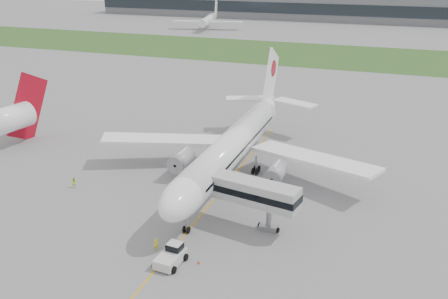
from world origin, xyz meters
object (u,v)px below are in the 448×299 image
(airliner, at_px, (234,144))
(jet_bridge, at_px, (240,190))
(neighbor_aircraft, at_px, (9,118))
(ground_crew_near, at_px, (156,244))
(pushback_tug, at_px, (172,255))

(airliner, xyz_separation_m, jet_bridge, (6.06, -15.39, -0.41))
(neighbor_aircraft, bearing_deg, airliner, 11.70)
(ground_crew_near, bearing_deg, airliner, -114.27)
(neighbor_aircraft, bearing_deg, pushback_tug, -19.07)
(airliner, xyz_separation_m, pushback_tug, (1.15, -26.87, -4.64))
(airliner, xyz_separation_m, neighbor_aircraft, (-44.84, -1.43, -0.02))
(airliner, relative_size, neighbor_aircraft, 3.06)
(pushback_tug, bearing_deg, neighbor_aircraft, 155.71)
(airliner, relative_size, pushback_tug, 11.99)
(jet_bridge, relative_size, ground_crew_near, 8.84)
(ground_crew_near, bearing_deg, pushback_tug, 128.56)
(ground_crew_near, relative_size, neighbor_aircraft, 0.10)
(airliner, height_order, neighbor_aircraft, airliner)
(ground_crew_near, bearing_deg, jet_bridge, -149.50)
(airliner, bearing_deg, ground_crew_near, -94.29)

